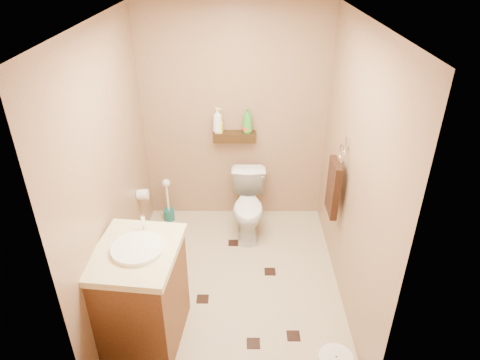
{
  "coord_description": "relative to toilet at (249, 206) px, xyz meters",
  "views": [
    {
      "loc": [
        0.08,
        -3.09,
        2.89
      ],
      "look_at": [
        0.06,
        0.25,
        1.0
      ],
      "focal_mm": 32.0,
      "sensor_mm": 36.0,
      "label": 1
    }
  ],
  "objects": [
    {
      "name": "ground",
      "position": [
        -0.16,
        -0.83,
        -0.34
      ],
      "size": [
        2.5,
        2.5,
        0.0
      ],
      "primitive_type": "plane",
      "color": "tan",
      "rests_on": "ground"
    },
    {
      "name": "wall_back",
      "position": [
        -0.16,
        0.42,
        0.86
      ],
      "size": [
        2.0,
        0.04,
        2.4
      ],
      "primitive_type": "cube",
      "color": "#A0735B",
      "rests_on": "ground"
    },
    {
      "name": "wall_front",
      "position": [
        -0.16,
        -2.08,
        0.86
      ],
      "size": [
        2.0,
        0.04,
        2.4
      ],
      "primitive_type": "cube",
      "color": "#A0735B",
      "rests_on": "ground"
    },
    {
      "name": "wall_left",
      "position": [
        -1.16,
        -0.83,
        0.86
      ],
      "size": [
        0.04,
        2.5,
        2.4
      ],
      "primitive_type": "cube",
      "color": "#A0735B",
      "rests_on": "ground"
    },
    {
      "name": "wall_right",
      "position": [
        0.84,
        -0.83,
        0.86
      ],
      "size": [
        0.04,
        2.5,
        2.4
      ],
      "primitive_type": "cube",
      "color": "#A0735B",
      "rests_on": "ground"
    },
    {
      "name": "ceiling",
      "position": [
        -0.16,
        -0.83,
        2.06
      ],
      "size": [
        2.0,
        2.5,
        0.02
      ],
      "primitive_type": "cube",
      "color": "silver",
      "rests_on": "wall_back"
    },
    {
      "name": "wall_shelf",
      "position": [
        -0.16,
        0.34,
        0.68
      ],
      "size": [
        0.46,
        0.14,
        0.1
      ],
      "primitive_type": "cube",
      "color": "#3E2810",
      "rests_on": "wall_back"
    },
    {
      "name": "floor_accents",
      "position": [
        -0.13,
        -0.87,
        -0.34
      ],
      "size": [
        1.24,
        1.44,
        0.01
      ],
      "color": "black",
      "rests_on": "ground"
    },
    {
      "name": "toilet",
      "position": [
        0.0,
        0.0,
        0.0
      ],
      "size": [
        0.38,
        0.67,
        0.68
      ],
      "primitive_type": "imported",
      "rotation": [
        0.0,
        0.0,
        0.0
      ],
      "color": "white",
      "rests_on": "ground"
    },
    {
      "name": "vanity",
      "position": [
        -0.86,
        -1.46,
        0.12
      ],
      "size": [
        0.69,
        0.8,
        1.05
      ],
      "rotation": [
        0.0,
        0.0,
        -0.11
      ],
      "color": "brown",
      "rests_on": "ground"
    },
    {
      "name": "bathroom_scale",
      "position": [
        0.66,
        -1.7,
        -0.31
      ],
      "size": [
        0.35,
        0.35,
        0.05
      ],
      "rotation": [
        0.0,
        0.0,
        0.35
      ],
      "color": "white",
      "rests_on": "ground"
    },
    {
      "name": "toilet_brush",
      "position": [
        -0.93,
        0.24,
        -0.15
      ],
      "size": [
        0.12,
        0.12,
        0.54
      ],
      "color": "#175D5D",
      "rests_on": "ground"
    },
    {
      "name": "towel_ring",
      "position": [
        0.76,
        -0.58,
        0.6
      ],
      "size": [
        0.12,
        0.3,
        0.76
      ],
      "color": "silver",
      "rests_on": "wall_right"
    },
    {
      "name": "toilet_paper",
      "position": [
        -1.1,
        -0.18,
        0.26
      ],
      "size": [
        0.12,
        0.11,
        0.12
      ],
      "color": "white",
      "rests_on": "wall_left"
    },
    {
      "name": "bottle_a",
      "position": [
        -0.34,
        0.34,
        0.87
      ],
      "size": [
        0.14,
        0.14,
        0.28
      ],
      "primitive_type": "imported",
      "rotation": [
        0.0,
        0.0,
        1.15
      ],
      "color": "white",
      "rests_on": "wall_shelf"
    },
    {
      "name": "bottle_b",
      "position": [
        -0.32,
        0.34,
        0.81
      ],
      "size": [
        0.09,
        0.09,
        0.16
      ],
      "primitive_type": "imported",
      "rotation": [
        0.0,
        0.0,
        2.96
      ],
      "color": "#EFFE35",
      "rests_on": "wall_shelf"
    },
    {
      "name": "bottle_c",
      "position": [
        -0.02,
        0.34,
        0.8
      ],
      "size": [
        0.15,
        0.15,
        0.14
      ],
      "primitive_type": "imported",
      "rotation": [
        0.0,
        0.0,
        5.48
      ],
      "color": "#E9441B",
      "rests_on": "wall_shelf"
    },
    {
      "name": "bottle_d",
      "position": [
        -0.02,
        0.34,
        0.87
      ],
      "size": [
        0.13,
        0.13,
        0.28
      ],
      "primitive_type": "imported",
      "rotation": [
        0.0,
        0.0,
        6.03
      ],
      "color": "green",
      "rests_on": "wall_shelf"
    }
  ]
}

